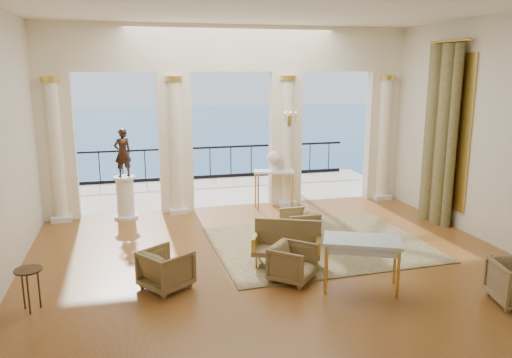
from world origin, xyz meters
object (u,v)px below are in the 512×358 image
object	(u,v)px
armchair_a	(293,261)
armchair_c	(300,223)
pedestal	(125,198)
console_table	(274,177)
settee	(287,243)
statue	(123,153)
armchair_d	(166,267)
game_table	(362,244)
side_table	(29,275)

from	to	relation	value
armchair_a	armchair_c	distance (m)	2.07
pedestal	console_table	size ratio (longest dim) A/B	0.94
settee	pedestal	world-z (taller)	pedestal
statue	armchair_c	bearing A→B (deg)	121.22
armchair_d	game_table	distance (m)	3.16
console_table	settee	bearing A→B (deg)	-88.11
armchair_a	console_table	bearing A→B (deg)	29.97
side_table	console_table	bearing A→B (deg)	41.72
armchair_a	armchair_c	bearing A→B (deg)	19.90
side_table	pedestal	bearing A→B (deg)	72.99
armchair_c	console_table	xyz separation A→B (m)	(0.18, 2.51, 0.45)
side_table	armchair_a	bearing A→B (deg)	0.71
pedestal	game_table	bearing A→B (deg)	-53.28
armchair_d	console_table	bearing A→B (deg)	-70.56
armchair_d	pedestal	world-z (taller)	pedestal
armchair_a	settee	xyz separation A→B (m)	(0.13, 0.71, 0.05)
statue	side_table	xyz separation A→B (m)	(-1.35, -4.42, -1.02)
side_table	armchair_c	bearing A→B (deg)	22.12
settee	game_table	xyz separation A→B (m)	(0.85, -1.26, 0.35)
game_table	statue	bearing A→B (deg)	151.09
armchair_c	pedestal	size ratio (longest dim) A/B	0.69
pedestal	armchair_c	bearing A→B (deg)	-35.16
pedestal	side_table	world-z (taller)	pedestal
armchair_a	settee	bearing A→B (deg)	32.10
pedestal	side_table	bearing A→B (deg)	-107.01
armchair_a	game_table	size ratio (longest dim) A/B	0.50
armchair_c	side_table	world-z (taller)	armchair_c
console_table	armchair_c	bearing A→B (deg)	-79.41
settee	armchair_d	bearing A→B (deg)	-144.74
pedestal	side_table	size ratio (longest dim) A/B	1.58
settee	armchair_a	bearing A→B (deg)	-77.37
armchair_d	settee	bearing A→B (deg)	-112.29
armchair_c	console_table	world-z (taller)	console_table
console_table	side_table	distance (m)	6.72
pedestal	settee	bearing A→B (deg)	-52.36
game_table	side_table	world-z (taller)	game_table
settee	game_table	size ratio (longest dim) A/B	0.95
armchair_a	side_table	world-z (taller)	armchair_a
settee	statue	size ratio (longest dim) A/B	1.17
armchair_d	game_table	world-z (taller)	game_table
armchair_d	pedestal	bearing A→B (deg)	-26.02
armchair_a	side_table	size ratio (longest dim) A/B	1.06
armchair_c	statue	size ratio (longest dim) A/B	0.62
game_table	statue	world-z (taller)	statue
armchair_a	settee	world-z (taller)	settee
armchair_c	armchair_d	bearing A→B (deg)	-60.63
armchair_a	armchair_d	distance (m)	2.08
game_table	console_table	xyz separation A→B (m)	(-0.01, 4.97, 0.05)
game_table	console_table	world-z (taller)	console_table
armchair_c	armchair_a	bearing A→B (deg)	-23.65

